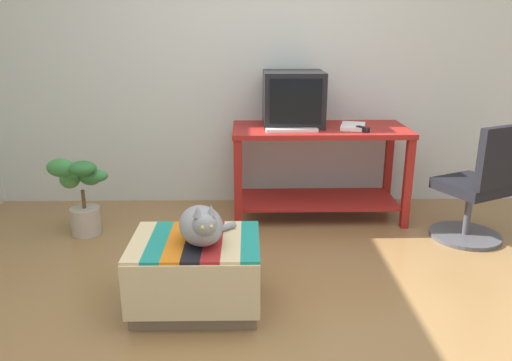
# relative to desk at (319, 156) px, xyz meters

# --- Properties ---
(ground_plane) EXTENTS (14.00, 14.00, 0.00)m
(ground_plane) POSITION_rel_desk_xyz_m (-0.46, -1.60, -0.52)
(ground_plane) COLOR olive
(back_wall) EXTENTS (8.00, 0.10, 2.60)m
(back_wall) POSITION_rel_desk_xyz_m (-0.46, 0.45, 0.78)
(back_wall) COLOR silver
(back_wall) RESTS_ON ground_plane
(desk) EXTENTS (1.40, 0.63, 0.76)m
(desk) POSITION_rel_desk_xyz_m (0.00, 0.00, 0.00)
(desk) COLOR maroon
(desk) RESTS_ON ground_plane
(tv_monitor) EXTENTS (0.48, 0.46, 0.43)m
(tv_monitor) POSITION_rel_desk_xyz_m (-0.21, 0.08, 0.46)
(tv_monitor) COLOR black
(tv_monitor) RESTS_ON desk
(keyboard) EXTENTS (0.41, 0.18, 0.02)m
(keyboard) POSITION_rel_desk_xyz_m (-0.24, -0.14, 0.25)
(keyboard) COLOR beige
(keyboard) RESTS_ON desk
(book) EXTENTS (0.25, 0.31, 0.03)m
(book) POSITION_rel_desk_xyz_m (0.26, -0.04, 0.26)
(book) COLOR white
(book) RESTS_ON desk
(ottoman_with_blanket) EXTENTS (0.71, 0.56, 0.41)m
(ottoman_with_blanket) POSITION_rel_desk_xyz_m (-0.87, -1.40, -0.31)
(ottoman_with_blanket) COLOR #7A664C
(ottoman_with_blanket) RESTS_ON ground_plane
(cat) EXTENTS (0.34, 0.41, 0.26)m
(cat) POSITION_rel_desk_xyz_m (-0.83, -1.44, -0.00)
(cat) COLOR gray
(cat) RESTS_ON ottoman_with_blanket
(potted_plant) EXTENTS (0.42, 0.31, 0.62)m
(potted_plant) POSITION_rel_desk_xyz_m (-1.84, -0.35, -0.18)
(potted_plant) COLOR #B7A893
(potted_plant) RESTS_ON ground_plane
(office_chair) EXTENTS (0.56, 0.56, 0.89)m
(office_chair) POSITION_rel_desk_xyz_m (1.09, -0.52, -0.13)
(office_chair) COLOR #4C4C51
(office_chair) RESTS_ON ground_plane
(stapler) EXTENTS (0.09, 0.11, 0.04)m
(stapler) POSITION_rel_desk_xyz_m (0.30, -0.18, 0.26)
(stapler) COLOR black
(stapler) RESTS_ON desk
(pen) EXTENTS (0.02, 0.14, 0.01)m
(pen) POSITION_rel_desk_xyz_m (0.34, 0.07, 0.25)
(pen) COLOR black
(pen) RESTS_ON desk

